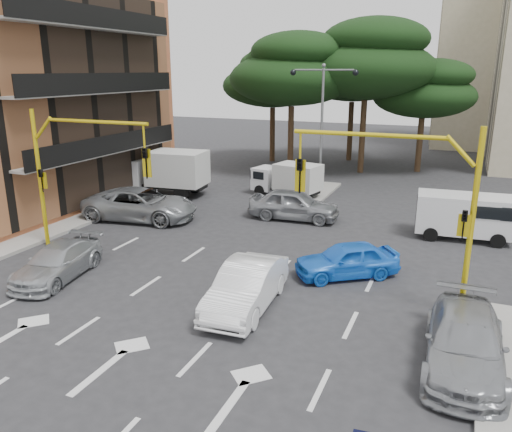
{
  "coord_description": "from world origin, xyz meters",
  "views": [
    {
      "loc": [
        8.11,
        -13.85,
        7.55
      ],
      "look_at": [
        0.31,
        4.86,
        1.6
      ],
      "focal_mm": 35.0,
      "sensor_mm": 36.0,
      "label": 1
    }
  ],
  "objects_px": {
    "street_lamp_center": "(322,107)",
    "van_white": "(464,217)",
    "car_silver_cross_a": "(141,204)",
    "signal_mast_left": "(70,162)",
    "car_silver_cross_b": "(294,204)",
    "car_silver_parked": "(465,342)",
    "box_truck_b": "(287,180)",
    "car_blue_compact": "(347,260)",
    "car_silver_wagon": "(58,262)",
    "box_truck_a": "(163,173)",
    "car_white_hatch": "(246,286)",
    "signal_mast_right": "(413,192)"
  },
  "relations": [
    {
      "from": "car_silver_parked",
      "to": "signal_mast_left",
      "type": "bearing_deg",
      "value": 167.42
    },
    {
      "from": "car_silver_parked",
      "to": "box_truck_b",
      "type": "relative_size",
      "value": 1.13
    },
    {
      "from": "signal_mast_right",
      "to": "car_silver_parked",
      "type": "relative_size",
      "value": 1.23
    },
    {
      "from": "signal_mast_right",
      "to": "car_white_hatch",
      "type": "distance_m",
      "value": 6.08
    },
    {
      "from": "car_silver_parked",
      "to": "box_truck_a",
      "type": "bearing_deg",
      "value": 142.0
    },
    {
      "from": "box_truck_a",
      "to": "box_truck_b",
      "type": "xyz_separation_m",
      "value": [
        7.32,
        2.47,
        -0.34
      ]
    },
    {
      "from": "car_blue_compact",
      "to": "car_silver_wagon",
      "type": "relative_size",
      "value": 0.91
    },
    {
      "from": "car_blue_compact",
      "to": "car_silver_wagon",
      "type": "height_order",
      "value": "car_blue_compact"
    },
    {
      "from": "car_blue_compact",
      "to": "car_silver_cross_a",
      "type": "xyz_separation_m",
      "value": [
        -11.62,
        3.3,
        0.15
      ]
    },
    {
      "from": "signal_mast_right",
      "to": "box_truck_a",
      "type": "distance_m",
      "value": 18.91
    },
    {
      "from": "car_silver_cross_b",
      "to": "street_lamp_center",
      "type": "bearing_deg",
      "value": -1.46
    },
    {
      "from": "signal_mast_right",
      "to": "van_white",
      "type": "relative_size",
      "value": 1.42
    },
    {
      "from": "signal_mast_left",
      "to": "car_silver_wagon",
      "type": "xyz_separation_m",
      "value": [
        1.32,
        -2.61,
        -3.26
      ]
    },
    {
      "from": "box_truck_a",
      "to": "box_truck_b",
      "type": "relative_size",
      "value": 1.32
    },
    {
      "from": "box_truck_a",
      "to": "car_silver_cross_b",
      "type": "bearing_deg",
      "value": -107.91
    },
    {
      "from": "car_silver_parked",
      "to": "street_lamp_center",
      "type": "bearing_deg",
      "value": 115.59
    },
    {
      "from": "street_lamp_center",
      "to": "van_white",
      "type": "relative_size",
      "value": 1.84
    },
    {
      "from": "street_lamp_center",
      "to": "signal_mast_right",
      "type": "bearing_deg",
      "value": -64.09
    },
    {
      "from": "signal_mast_right",
      "to": "car_white_hatch",
      "type": "xyz_separation_m",
      "value": [
        -4.75,
        -2.14,
        -3.13
      ]
    },
    {
      "from": "car_silver_cross_b",
      "to": "box_truck_b",
      "type": "distance_m",
      "value": 4.83
    },
    {
      "from": "street_lamp_center",
      "to": "car_silver_cross_b",
      "type": "height_order",
      "value": "street_lamp_center"
    },
    {
      "from": "signal_mast_right",
      "to": "car_blue_compact",
      "type": "distance_m",
      "value": 4.31
    },
    {
      "from": "car_silver_wagon",
      "to": "car_silver_cross_b",
      "type": "distance_m",
      "value": 12.18
    },
    {
      "from": "car_silver_parked",
      "to": "box_truck_b",
      "type": "bearing_deg",
      "value": 122.2
    },
    {
      "from": "box_truck_a",
      "to": "street_lamp_center",
      "type": "bearing_deg",
      "value": -72.46
    },
    {
      "from": "signal_mast_right",
      "to": "box_truck_b",
      "type": "xyz_separation_m",
      "value": [
        -8.48,
        12.55,
        -2.82
      ]
    },
    {
      "from": "signal_mast_right",
      "to": "box_truck_a",
      "type": "height_order",
      "value": "signal_mast_right"
    },
    {
      "from": "car_silver_cross_a",
      "to": "van_white",
      "type": "xyz_separation_m",
      "value": [
        15.62,
        3.19,
        0.24
      ]
    },
    {
      "from": "car_silver_cross_b",
      "to": "van_white",
      "type": "height_order",
      "value": "van_white"
    },
    {
      "from": "car_white_hatch",
      "to": "van_white",
      "type": "relative_size",
      "value": 1.09
    },
    {
      "from": "car_silver_cross_a",
      "to": "box_truck_b",
      "type": "relative_size",
      "value": 1.36
    },
    {
      "from": "signal_mast_left",
      "to": "car_silver_cross_b",
      "type": "height_order",
      "value": "signal_mast_left"
    },
    {
      "from": "car_blue_compact",
      "to": "car_silver_cross_a",
      "type": "height_order",
      "value": "car_silver_cross_a"
    },
    {
      "from": "signal_mast_right",
      "to": "street_lamp_center",
      "type": "height_order",
      "value": "street_lamp_center"
    },
    {
      "from": "car_silver_cross_a",
      "to": "box_truck_b",
      "type": "distance_m",
      "value": 9.3
    },
    {
      "from": "box_truck_a",
      "to": "car_silver_wagon",
      "type": "bearing_deg",
      "value": -170.55
    },
    {
      "from": "street_lamp_center",
      "to": "box_truck_b",
      "type": "distance_m",
      "value": 4.9
    },
    {
      "from": "signal_mast_right",
      "to": "van_white",
      "type": "height_order",
      "value": "signal_mast_right"
    },
    {
      "from": "street_lamp_center",
      "to": "car_silver_wagon",
      "type": "distance_m",
      "value": 18.14
    },
    {
      "from": "signal_mast_left",
      "to": "van_white",
      "type": "xyz_separation_m",
      "value": [
        15.3,
        8.2,
        -2.83
      ]
    },
    {
      "from": "car_silver_wagon",
      "to": "van_white",
      "type": "bearing_deg",
      "value": 28.65
    },
    {
      "from": "car_white_hatch",
      "to": "car_silver_parked",
      "type": "distance_m",
      "value": 6.71
    },
    {
      "from": "car_white_hatch",
      "to": "car_silver_cross_b",
      "type": "xyz_separation_m",
      "value": [
        -1.79,
        10.28,
        0.05
      ]
    },
    {
      "from": "signal_mast_right",
      "to": "signal_mast_left",
      "type": "height_order",
      "value": "same"
    },
    {
      "from": "box_truck_a",
      "to": "signal_mast_left",
      "type": "bearing_deg",
      "value": -173.76
    },
    {
      "from": "street_lamp_center",
      "to": "car_white_hatch",
      "type": "bearing_deg",
      "value": -82.74
    },
    {
      "from": "signal_mast_right",
      "to": "car_blue_compact",
      "type": "relative_size",
      "value": 1.53
    },
    {
      "from": "signal_mast_right",
      "to": "street_lamp_center",
      "type": "bearing_deg",
      "value": 115.91
    },
    {
      "from": "car_blue_compact",
      "to": "box_truck_a",
      "type": "height_order",
      "value": "box_truck_a"
    },
    {
      "from": "car_silver_wagon",
      "to": "box_truck_b",
      "type": "height_order",
      "value": "box_truck_b"
    }
  ]
}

